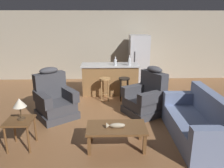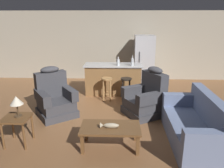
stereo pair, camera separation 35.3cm
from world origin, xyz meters
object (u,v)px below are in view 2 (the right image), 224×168
object	(u,v)px
fish_figurine	(109,126)
table_lamp	(16,101)
end_table	(17,122)
kitchen_island	(113,79)
couch	(196,126)
bar_stool_left	(107,85)
bottle_short_amber	(132,62)
recliner_near_lamp	(55,99)
coffee_table	(110,129)
recliner_near_island	(146,98)
bottle_tall_green	(118,62)
bar_stool_right	(126,85)
refrigerator	(144,60)

from	to	relation	value
fish_figurine	table_lamp	size ratio (longest dim) A/B	0.83
end_table	kitchen_island	distance (m)	3.48
couch	bar_stool_left	bearing A→B (deg)	-49.43
fish_figurine	bottle_short_amber	xyz separation A→B (m)	(0.55, 2.92, 0.61)
end_table	recliner_near_lamp	bearing A→B (deg)	76.06
recliner_near_lamp	table_lamp	distance (m)	1.43
coffee_table	table_lamp	world-z (taller)	table_lamp
recliner_near_island	end_table	size ratio (longest dim) A/B	2.14
bar_stool_left	bottle_tall_green	world-z (taller)	bottle_tall_green
end_table	bottle_short_amber	bearing A→B (deg)	50.85
coffee_table	couch	bearing A→B (deg)	8.11
bar_stool_left	bottle_tall_green	distance (m)	0.81
fish_figurine	recliner_near_island	distance (m)	1.76
couch	kitchen_island	size ratio (longest dim) A/B	1.06
recliner_near_island	bottle_tall_green	distance (m)	1.69
recliner_near_lamp	bottle_short_amber	bearing A→B (deg)	91.80
bottle_tall_green	end_table	bearing A→B (deg)	-123.40
recliner_near_lamp	kitchen_island	distance (m)	2.18
couch	end_table	world-z (taller)	couch
recliner_near_lamp	table_lamp	size ratio (longest dim) A/B	2.93
bar_stool_right	bottle_tall_green	bearing A→B (deg)	117.35
bottle_tall_green	bar_stool_right	bearing A→B (deg)	-62.65
coffee_table	recliner_near_island	xyz separation A→B (m)	(0.83, 1.50, 0.06)
refrigerator	bottle_tall_green	world-z (taller)	refrigerator
recliner_near_lamp	kitchen_island	xyz separation A→B (m)	(1.39, 1.68, 0.06)
recliner_near_lamp	bar_stool_right	bearing A→B (deg)	85.15
refrigerator	bar_stool_right	bearing A→B (deg)	-110.49
bottle_short_amber	bar_stool_right	bearing A→B (deg)	-113.02
end_table	bar_stool_right	bearing A→B (deg)	48.45
recliner_near_island	bottle_short_amber	bearing A→B (deg)	-107.80
coffee_table	fish_figurine	size ratio (longest dim) A/B	3.24
recliner_near_lamp	refrigerator	distance (m)	3.82
fish_figurine	refrigerator	world-z (taller)	refrigerator
recliner_near_lamp	bar_stool_left	size ratio (longest dim) A/B	1.76
fish_figurine	recliner_near_island	world-z (taller)	recliner_near_island
recliner_near_lamp	bar_stool_left	world-z (taller)	recliner_near_lamp
end_table	bar_stool_right	world-z (taller)	bar_stool_right
bar_stool_left	bottle_short_amber	xyz separation A→B (m)	(0.75, 0.44, 0.60)
coffee_table	end_table	bearing A→B (deg)	178.44
end_table	table_lamp	size ratio (longest dim) A/B	1.37
end_table	refrigerator	world-z (taller)	refrigerator
couch	bottle_short_amber	distance (m)	2.96
fish_figurine	bar_stool_left	world-z (taller)	bar_stool_left
coffee_table	bar_stool_left	bearing A→B (deg)	94.88
fish_figurine	recliner_near_lamp	bearing A→B (deg)	134.77
bar_stool_left	coffee_table	bearing A→B (deg)	-85.12
recliner_near_island	bar_stool_left	size ratio (longest dim) A/B	1.76
recliner_near_island	recliner_near_lamp	bearing A→B (deg)	-27.05
bar_stool_left	refrigerator	size ratio (longest dim) A/B	0.39
couch	recliner_near_lamp	world-z (taller)	recliner_near_lamp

